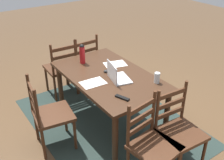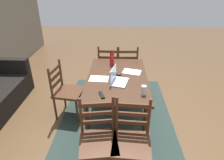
{
  "view_description": "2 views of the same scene",
  "coord_description": "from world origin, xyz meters",
  "px_view_note": "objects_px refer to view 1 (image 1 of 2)",
  "views": [
    {
      "loc": [
        -2.55,
        1.71,
        2.36
      ],
      "look_at": [
        -0.05,
        -0.02,
        0.69
      ],
      "focal_mm": 43.4,
      "sensor_mm": 36.0,
      "label": 1
    },
    {
      "loc": [
        -2.73,
        -0.03,
        2.14
      ],
      "look_at": [
        0.13,
        0.09,
        0.63
      ],
      "focal_mm": 31.02,
      "sensor_mm": 36.0,
      "label": 2
    }
  ],
  "objects_px": {
    "chair_right_near": "(82,62)",
    "chair_left_far": "(152,145)",
    "chair_left_near": "(178,131)",
    "computer_mouse": "(107,71)",
    "tv_remote": "(122,98)",
    "chair_far_head": "(50,115)",
    "laptop": "(116,76)",
    "dining_table": "(109,81)",
    "water_bottle": "(82,53)",
    "drinking_glass": "(157,78)",
    "chair_right_far": "(61,68)"
  },
  "relations": [
    {
      "from": "tv_remote",
      "to": "drinking_glass",
      "type": "bearing_deg",
      "value": 165.24
    },
    {
      "from": "computer_mouse",
      "to": "chair_right_far",
      "type": "bearing_deg",
      "value": 28.0
    },
    {
      "from": "laptop",
      "to": "chair_right_near",
      "type": "bearing_deg",
      "value": -8.78
    },
    {
      "from": "drinking_glass",
      "to": "chair_right_far",
      "type": "bearing_deg",
      "value": 19.4
    },
    {
      "from": "chair_far_head",
      "to": "chair_left_near",
      "type": "bearing_deg",
      "value": -136.09
    },
    {
      "from": "dining_table",
      "to": "water_bottle",
      "type": "xyz_separation_m",
      "value": [
        0.5,
        0.1,
        0.24
      ]
    },
    {
      "from": "computer_mouse",
      "to": "chair_left_far",
      "type": "bearing_deg",
      "value": -174.81
    },
    {
      "from": "chair_far_head",
      "to": "chair_left_near",
      "type": "xyz_separation_m",
      "value": [
        -1.07,
        -1.03,
        0.0
      ]
    },
    {
      "from": "tv_remote",
      "to": "chair_right_far",
      "type": "bearing_deg",
      "value": -110.14
    },
    {
      "from": "chair_right_near",
      "to": "tv_remote",
      "type": "bearing_deg",
      "value": 166.6
    },
    {
      "from": "chair_far_head",
      "to": "tv_remote",
      "type": "height_order",
      "value": "chair_far_head"
    },
    {
      "from": "chair_right_far",
      "to": "chair_left_far",
      "type": "xyz_separation_m",
      "value": [
        -2.13,
        0.0,
        0.0
      ]
    },
    {
      "from": "tv_remote",
      "to": "chair_far_head",
      "type": "bearing_deg",
      "value": -60.82
    },
    {
      "from": "computer_mouse",
      "to": "drinking_glass",
      "type": "bearing_deg",
      "value": -133.33
    },
    {
      "from": "chair_right_near",
      "to": "chair_left_far",
      "type": "xyz_separation_m",
      "value": [
        -2.13,
        0.38,
        0.0
      ]
    },
    {
      "from": "drinking_glass",
      "to": "computer_mouse",
      "type": "height_order",
      "value": "drinking_glass"
    },
    {
      "from": "laptop",
      "to": "dining_table",
      "type": "bearing_deg",
      "value": -0.26
    },
    {
      "from": "chair_right_near",
      "to": "chair_left_near",
      "type": "height_order",
      "value": "same"
    },
    {
      "from": "dining_table",
      "to": "drinking_glass",
      "type": "relative_size",
      "value": 11.82
    },
    {
      "from": "drinking_glass",
      "to": "tv_remote",
      "type": "relative_size",
      "value": 0.77
    },
    {
      "from": "chair_far_head",
      "to": "chair_left_far",
      "type": "distance_m",
      "value": 1.25
    },
    {
      "from": "chair_left_near",
      "to": "water_bottle",
      "type": "height_order",
      "value": "water_bottle"
    },
    {
      "from": "dining_table",
      "to": "chair_right_far",
      "type": "relative_size",
      "value": 1.64
    },
    {
      "from": "chair_right_near",
      "to": "water_bottle",
      "type": "xyz_separation_m",
      "value": [
        -0.57,
        0.29,
        0.43
      ]
    },
    {
      "from": "chair_far_head",
      "to": "computer_mouse",
      "type": "distance_m",
      "value": 0.92
    },
    {
      "from": "chair_right_far",
      "to": "computer_mouse",
      "type": "relative_size",
      "value": 9.5
    },
    {
      "from": "chair_right_near",
      "to": "tv_remote",
      "type": "xyz_separation_m",
      "value": [
        -1.62,
        0.39,
        0.3
      ]
    },
    {
      "from": "chair_far_head",
      "to": "chair_left_near",
      "type": "distance_m",
      "value": 1.49
    },
    {
      "from": "laptop",
      "to": "tv_remote",
      "type": "distance_m",
      "value": 0.43
    },
    {
      "from": "dining_table",
      "to": "chair_left_far",
      "type": "relative_size",
      "value": 1.64
    },
    {
      "from": "laptop",
      "to": "chair_left_far",
      "type": "bearing_deg",
      "value": 167.83
    },
    {
      "from": "dining_table",
      "to": "chair_left_near",
      "type": "relative_size",
      "value": 1.64
    },
    {
      "from": "chair_right_far",
      "to": "chair_far_head",
      "type": "bearing_deg",
      "value": 148.42
    },
    {
      "from": "dining_table",
      "to": "chair_far_head",
      "type": "bearing_deg",
      "value": 89.58
    },
    {
      "from": "chair_right_far",
      "to": "laptop",
      "type": "bearing_deg",
      "value": -171.3
    },
    {
      "from": "dining_table",
      "to": "computer_mouse",
      "type": "height_order",
      "value": "computer_mouse"
    },
    {
      "from": "chair_far_head",
      "to": "computer_mouse",
      "type": "bearing_deg",
      "value": -85.72
    },
    {
      "from": "water_bottle",
      "to": "chair_left_far",
      "type": "bearing_deg",
      "value": 176.66
    },
    {
      "from": "chair_far_head",
      "to": "dining_table",
      "type": "bearing_deg",
      "value": -90.42
    },
    {
      "from": "chair_right_far",
      "to": "chair_left_near",
      "type": "bearing_deg",
      "value": -169.88
    },
    {
      "from": "dining_table",
      "to": "chair_right_near",
      "type": "xyz_separation_m",
      "value": [
        1.07,
        -0.19,
        -0.2
      ]
    },
    {
      "from": "chair_right_far",
      "to": "tv_remote",
      "type": "height_order",
      "value": "chair_right_far"
    },
    {
      "from": "dining_table",
      "to": "laptop",
      "type": "xyz_separation_m",
      "value": [
        -0.17,
        0.0,
        0.15
      ]
    },
    {
      "from": "chair_right_near",
      "to": "water_bottle",
      "type": "relative_size",
      "value": 3.45
    },
    {
      "from": "dining_table",
      "to": "chair_far_head",
      "type": "height_order",
      "value": "chair_far_head"
    },
    {
      "from": "chair_right_far",
      "to": "dining_table",
      "type": "bearing_deg",
      "value": -169.9
    },
    {
      "from": "chair_right_near",
      "to": "tv_remote",
      "type": "distance_m",
      "value": 1.69
    },
    {
      "from": "dining_table",
      "to": "drinking_glass",
      "type": "distance_m",
      "value": 0.64
    },
    {
      "from": "chair_left_near",
      "to": "chair_left_far",
      "type": "relative_size",
      "value": 1.0
    },
    {
      "from": "drinking_glass",
      "to": "computer_mouse",
      "type": "bearing_deg",
      "value": 30.7
    }
  ]
}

